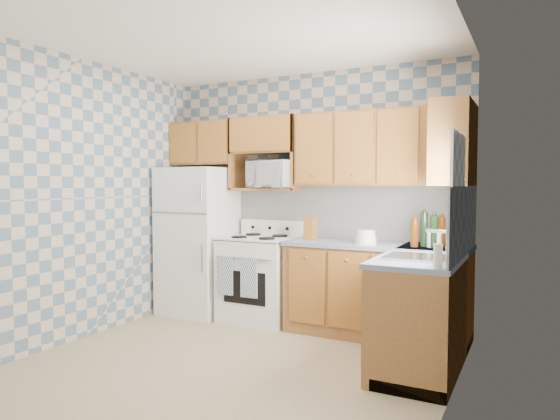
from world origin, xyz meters
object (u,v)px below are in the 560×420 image
at_px(stove_body, 260,280).
at_px(microwave, 274,175).
at_px(refrigerator, 198,241).
at_px(electric_kettle, 434,238).

height_order(stove_body, microwave, microwave).
xyz_separation_m(refrigerator, electric_kettle, (2.66, -0.02, 0.16)).
bearing_deg(refrigerator, microwave, 8.66).
height_order(refrigerator, electric_kettle, refrigerator).
bearing_deg(refrigerator, stove_body, 1.78).
height_order(refrigerator, microwave, microwave).
height_order(microwave, electric_kettle, microwave).
xyz_separation_m(stove_body, electric_kettle, (1.85, -0.04, 0.55)).
distance_m(stove_body, microwave, 1.16).
bearing_deg(stove_body, electric_kettle, -1.33).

